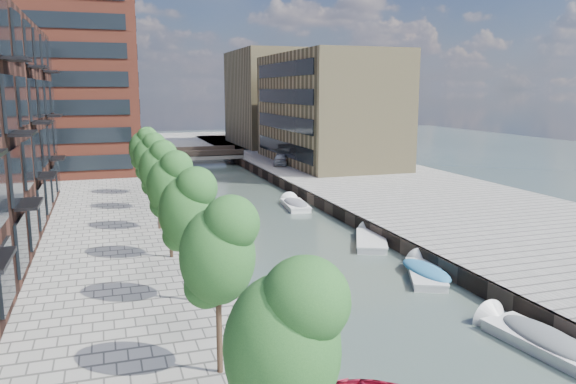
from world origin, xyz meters
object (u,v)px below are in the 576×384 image
motorboat_1 (534,339)px  car (281,159)px  tree_3 (169,183)px  tree_5 (149,155)px  sloop_3 (208,232)px  motorboat_3 (425,272)px  sloop_1 (281,329)px  tree_2 (187,207)px  sloop_4 (198,218)px  motorboat_4 (294,205)px  tree_6 (143,147)px  tree_1 (217,249)px  motorboat_2 (371,240)px  bridge (194,155)px  tree_0 (282,338)px  tree_4 (157,166)px

motorboat_1 → car: car is taller
tree_3 → tree_5: size_ratio=1.00×
sloop_3 → motorboat_3: (10.00, -13.56, 0.21)m
sloop_1 → car: car is taller
tree_2 → sloop_3: tree_2 is taller
sloop_4 → sloop_1: bearing=167.3°
motorboat_4 → sloop_3: bearing=-143.4°
tree_6 → motorboat_3: bearing=-62.2°
tree_1 → motorboat_2: 22.40m
bridge → sloop_4: size_ratio=2.55×
car → sloop_1: bearing=-88.1°
motorboat_3 → car: (4.23, 40.89, 1.51)m
tree_0 → sloop_4: bearing=84.0°
bridge → sloop_1: 56.42m
tree_0 → tree_6: (0.00, 42.00, 0.00)m
tree_4 → sloop_4: tree_4 is taller
tree_3 → sloop_1: bearing=-68.3°
motorboat_1 → motorboat_2: motorboat_1 is taller
motorboat_2 → motorboat_3: (-0.37, -7.54, 0.10)m
bridge → motorboat_2: bearing=-82.9°
tree_6 → tree_2: bearing=-90.0°
sloop_3 → tree_6: bearing=6.4°
tree_3 → car: size_ratio=1.40×
tree_3 → tree_4: (0.00, 7.00, 0.00)m
motorboat_2 → car: size_ratio=1.41×
motorboat_2 → motorboat_4: 12.83m
tree_4 → car: tree_4 is taller
tree_6 → sloop_4: 9.85m
tree_6 → sloop_1: 30.87m
bridge → motorboat_1: bearing=-85.6°
tree_5 → tree_6: bearing=90.0°
sloop_1 → car: bearing=-14.3°
tree_1 → tree_3: size_ratio=1.00×
tree_2 → sloop_4: tree_2 is taller
sloop_1 → tree_4: bearing=15.9°
bridge → motorboat_4: size_ratio=2.40×
tree_6 → tree_3: bearing=-90.0°
tree_2 → motorboat_1: size_ratio=1.01×
tree_1 → tree_5: (0.00, 28.00, 0.00)m
motorboat_2 → motorboat_4: (-1.31, 12.76, 0.10)m
tree_6 → tree_1: bearing=-90.0°
motorboat_2 → sloop_1: bearing=-131.0°
tree_4 → sloop_3: bearing=25.5°
sloop_3 → motorboat_1: motorboat_1 is taller
tree_0 → tree_3: bearing=90.0°
bridge → motorboat_3: (5.12, -51.84, -1.18)m
tree_3 → motorboat_3: tree_3 is taller
sloop_1 → tree_3: bearing=24.8°
tree_6 → bridge: bearing=71.9°
bridge → motorboat_2: bridge is taller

